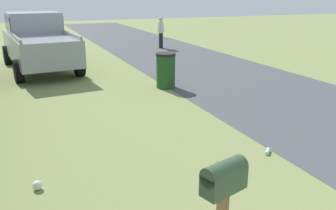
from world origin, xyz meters
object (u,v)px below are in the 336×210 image
(pedestrian, at_px, (161,30))
(trash_bin, at_px, (166,70))
(pickup_truck, at_px, (37,40))
(mailbox, at_px, (224,186))

(pedestrian, bearing_deg, trash_bin, 120.77)
(pickup_truck, relative_size, pedestrian, 3.50)
(trash_bin, bearing_deg, mailbox, 161.90)
(mailbox, distance_m, pickup_truck, 11.77)
(pedestrian, bearing_deg, pickup_truck, 78.76)
(mailbox, height_order, trash_bin, mailbox)
(trash_bin, xyz_separation_m, pedestrian, (7.74, -2.90, 0.38))
(mailbox, xyz_separation_m, pickup_truck, (11.73, 1.00, 0.10))
(trash_bin, bearing_deg, pedestrian, -20.55)
(mailbox, relative_size, trash_bin, 1.19)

